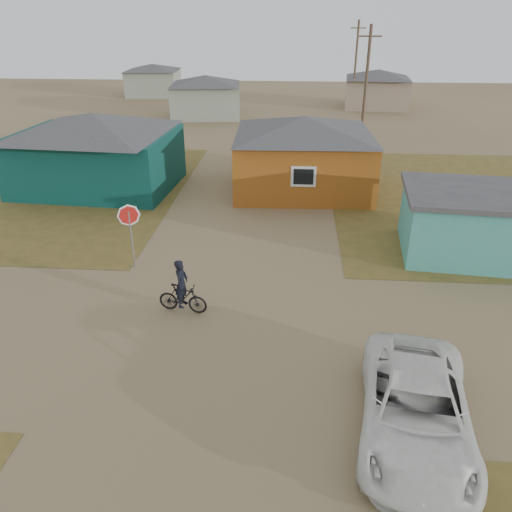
% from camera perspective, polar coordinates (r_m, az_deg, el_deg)
% --- Properties ---
extents(ground, '(120.00, 120.00, 0.00)m').
position_cam_1_polar(ground, '(15.02, -4.09, -9.44)').
color(ground, olive).
extents(grass_nw, '(20.00, 18.00, 0.00)m').
position_cam_1_polar(grass_nw, '(30.96, -27.19, 6.96)').
color(grass_nw, brown).
rests_on(grass_nw, ground).
extents(house_teal, '(8.93, 7.08, 4.00)m').
position_cam_1_polar(house_teal, '(28.40, -17.82, 11.42)').
color(house_teal, '#0A3733').
rests_on(house_teal, ground).
extents(house_yellow, '(7.72, 6.76, 3.90)m').
position_cam_1_polar(house_yellow, '(26.91, 5.41, 11.65)').
color(house_yellow, '#9A5217').
rests_on(house_yellow, ground).
extents(shed_turquoise, '(6.71, 4.93, 2.60)m').
position_cam_1_polar(shed_turquoise, '(21.35, 24.69, 3.41)').
color(shed_turquoise, teal).
rests_on(shed_turquoise, ground).
extents(house_pale_west, '(7.04, 6.15, 3.60)m').
position_cam_1_polar(house_pale_west, '(47.23, -5.74, 17.78)').
color(house_pale_west, gray).
rests_on(house_pale_west, ground).
extents(house_beige_east, '(6.95, 6.05, 3.60)m').
position_cam_1_polar(house_beige_east, '(53.11, 13.65, 18.15)').
color(house_beige_east, gray).
rests_on(house_beige_east, ground).
extents(house_pale_north, '(6.28, 5.81, 3.40)m').
position_cam_1_polar(house_pale_north, '(60.60, -11.67, 19.17)').
color(house_pale_north, gray).
rests_on(house_pale_north, ground).
extents(utility_pole_near, '(1.40, 0.20, 8.00)m').
position_cam_1_polar(utility_pole_near, '(34.65, 12.40, 18.08)').
color(utility_pole_near, brown).
rests_on(utility_pole_near, ground).
extents(utility_pole_far, '(1.40, 0.20, 8.00)m').
position_cam_1_polar(utility_pole_far, '(50.56, 11.29, 20.60)').
color(utility_pole_far, brown).
rests_on(utility_pole_far, ground).
extents(stop_sign, '(0.83, 0.07, 2.53)m').
position_cam_1_polar(stop_sign, '(18.68, -14.25, 3.80)').
color(stop_sign, gray).
rests_on(stop_sign, ground).
extents(cyclist, '(1.68, 0.72, 1.83)m').
position_cam_1_polar(cyclist, '(16.06, -8.42, -4.24)').
color(cyclist, black).
rests_on(cyclist, ground).
extents(vehicle, '(3.16, 5.52, 1.45)m').
position_cam_1_polar(vehicle, '(12.22, 17.81, -16.35)').
color(vehicle, white).
rests_on(vehicle, ground).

